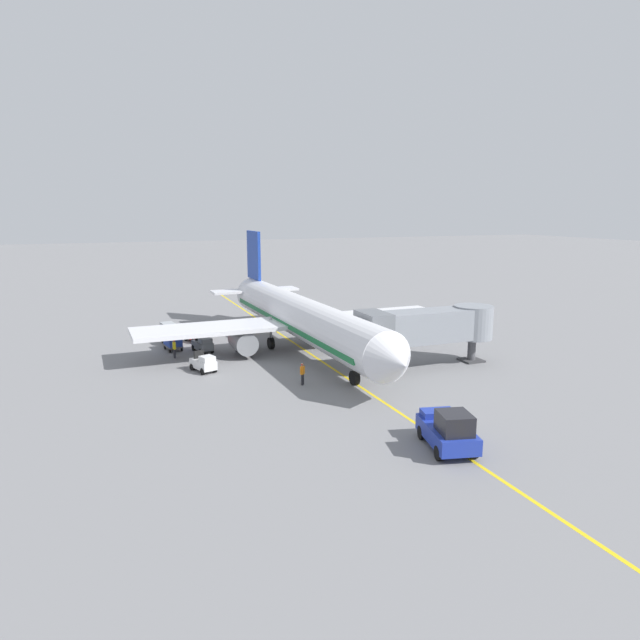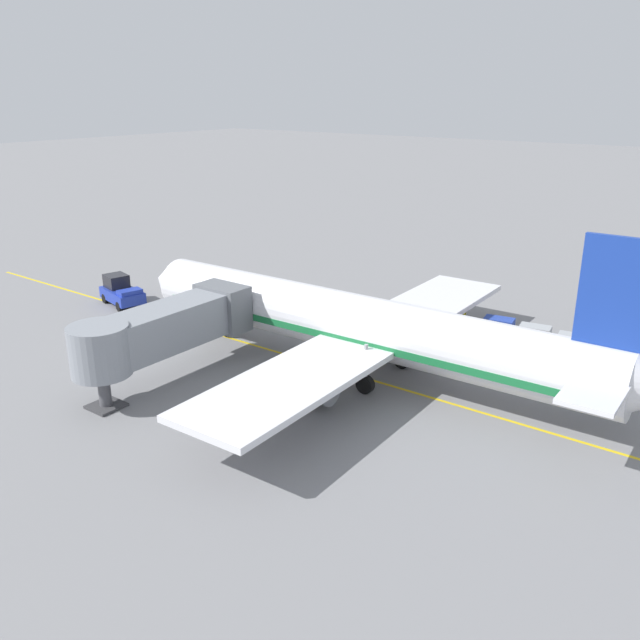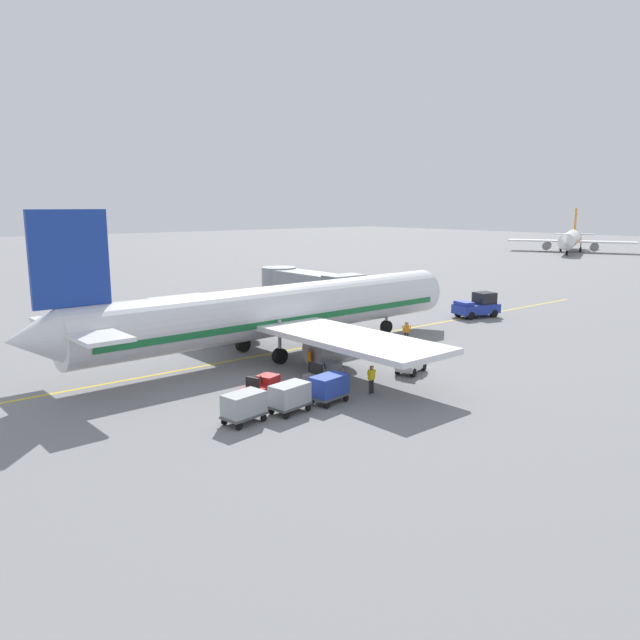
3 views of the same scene
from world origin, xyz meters
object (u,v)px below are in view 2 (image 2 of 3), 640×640
baggage_tug_trailing (524,349)px  ground_crew_marshaller (426,340)px  baggage_tug_lead (461,334)px  baggage_tug_spare (389,313)px  parked_airliner (362,326)px  jet_bridge (164,328)px  baggage_cart_second_in_train (535,335)px  ground_crew_wing_walker (275,315)px  baggage_cart_third_in_train (574,344)px  ground_crew_loader (461,317)px  pushback_tractor (121,292)px  baggage_cart_front (499,327)px

baggage_tug_trailing → ground_crew_marshaller: ground_crew_marshaller is taller
baggage_tug_lead → baggage_tug_spare: (1.10, 6.56, 0.00)m
parked_airliner → baggage_tug_spare: parked_airliner is taller
jet_bridge → baggage_cart_second_in_train: bearing=-40.4°
baggage_cart_second_in_train → baggage_tug_trailing: bearing=-176.2°
baggage_cart_second_in_train → ground_crew_wing_walker: size_ratio=1.76×
baggage_tug_spare → ground_crew_wing_walker: bearing=134.9°
jet_bridge → ground_crew_marshaller: bearing=-37.8°
parked_airliner → baggage_cart_third_in_train: size_ratio=12.54×
baggage_tug_trailing → ground_crew_wing_walker: bearing=106.6°
ground_crew_loader → ground_crew_marshaller: (-5.72, -0.10, 0.00)m
ground_crew_marshaller → parked_airliner: bearing=163.6°
pushback_tractor → baggage_cart_third_in_train: (10.91, -33.98, -0.15)m
baggage_tug_trailing → ground_crew_loader: bearing=64.8°
baggage_cart_second_in_train → jet_bridge: bearing=139.6°
pushback_tractor → baggage_cart_second_in_train: bearing=-70.4°
pushback_tractor → baggage_tug_spare: size_ratio=1.74×
baggage_tug_lead → baggage_cart_front: baggage_tug_lead is taller
baggage_cart_front → parked_airliner: bearing=157.6°
parked_airliner → baggage_tug_lead: parked_airliner is taller
pushback_tractor → baggage_tug_trailing: size_ratio=1.74×
pushback_tractor → baggage_cart_front: bearing=-68.6°
baggage_tug_spare → baggage_cart_second_in_train: 11.05m
baggage_cart_front → ground_crew_wing_walker: ground_crew_wing_walker is taller
jet_bridge → baggage_tug_lead: 20.64m
jet_bridge → parked_airliner: bearing=-48.0°
baggage_tug_trailing → ground_crew_wing_walker: ground_crew_wing_walker is taller
baggage_cart_third_in_train → ground_crew_loader: size_ratio=1.76×
baggage_tug_trailing → baggage_tug_spare: bearing=84.3°
baggage_tug_trailing → baggage_cart_second_in_train: (2.44, 0.16, 0.24)m
baggage_tug_trailing → baggage_cart_second_in_train: bearing=3.8°
ground_crew_loader → baggage_cart_third_in_train: bearing=-93.5°
jet_bridge → baggage_tug_spare: (17.79, -5.28, -2.74)m
baggage_cart_third_in_train → baggage_tug_spare: bearing=94.8°
baggage_cart_third_in_train → ground_crew_marshaller: 9.82m
parked_airliner → baggage_cart_front: (11.07, -4.56, -2.24)m
baggage_tug_lead → ground_crew_loader: ground_crew_loader is taller
parked_airliner → baggage_cart_second_in_train: parked_airliner is taller
baggage_tug_lead → pushback_tractor: bearing=107.9°
baggage_tug_trailing → jet_bridge: bearing=135.5°
pushback_tractor → baggage_cart_third_in_train: bearing=-72.2°
baggage_cart_third_in_train → baggage_tug_lead: bearing=107.4°
ground_crew_marshaller → baggage_cart_front: bearing=-28.1°
parked_airliner → jet_bridge: bearing=132.0°
ground_crew_loader → ground_crew_wing_walker: bearing=124.5°
parked_airliner → baggage_tug_spare: 10.66m
ground_crew_loader → baggage_tug_trailing: bearing=-115.2°
parked_airliner → ground_crew_loader: bearing=-7.8°
jet_bridge → baggage_cart_second_in_train: size_ratio=4.13×
baggage_cart_front → ground_crew_loader: size_ratio=1.76×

